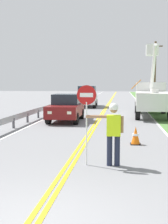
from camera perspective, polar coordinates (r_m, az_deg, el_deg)
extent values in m
cube|color=yellow|center=(24.48, 3.77, 0.16)|extent=(0.11, 110.00, 0.01)
cube|color=yellow|center=(24.47, 4.19, 0.16)|extent=(0.11, 110.00, 0.01)
cube|color=silver|center=(24.52, 12.41, 0.05)|extent=(0.12, 110.00, 0.01)
cube|color=silver|center=(24.95, -4.30, 0.26)|extent=(0.12, 110.00, 0.01)
cylinder|color=#1E2338|center=(8.40, 6.61, -7.68)|extent=(0.16, 0.16, 0.88)
cylinder|color=#1E2338|center=(8.40, 5.10, -7.66)|extent=(0.16, 0.16, 0.88)
cube|color=#C6EA19|center=(8.26, 5.91, -2.67)|extent=(0.41, 0.26, 0.60)
cylinder|color=#996B4C|center=(8.24, 2.45, -0.92)|extent=(0.60, 0.11, 0.09)
cylinder|color=#996B4C|center=(8.26, 7.57, -2.48)|extent=(0.09, 0.09, 0.48)
sphere|color=#996B4C|center=(8.21, 5.94, 0.58)|extent=(0.22, 0.22, 0.22)
sphere|color=white|center=(8.20, 5.94, 0.92)|extent=(0.25, 0.25, 0.25)
cylinder|color=silver|center=(8.33, 0.50, -4.35)|extent=(0.04, 0.04, 1.85)
cylinder|color=#B71414|center=(8.21, 0.51, 3.41)|extent=(0.56, 0.03, 0.56)
cube|color=white|center=(8.19, 0.49, 3.40)|extent=(0.38, 0.01, 0.12)
cube|color=silver|center=(20.07, 13.59, 2.24)|extent=(2.48, 4.69, 1.10)
cube|color=silver|center=(23.50, 13.04, 3.35)|extent=(2.28, 2.18, 2.00)
cube|color=#1E2833|center=(24.52, 12.91, 4.15)|extent=(1.98, 0.14, 0.90)
cylinder|color=silver|center=(19.13, 13.82, 4.07)|extent=(0.56, 0.56, 0.24)
cylinder|color=silver|center=(20.69, 13.61, 8.48)|extent=(0.37, 3.27, 3.01)
cube|color=white|center=(22.35, 13.43, 11.92)|extent=(0.93, 0.93, 0.80)
cube|color=orange|center=(18.19, 10.32, 5.42)|extent=(0.62, 0.82, 0.59)
cylinder|color=black|center=(23.32, 10.48, 0.92)|extent=(0.36, 0.93, 0.92)
cylinder|color=black|center=(23.44, 15.52, 0.83)|extent=(0.36, 0.93, 0.92)
cylinder|color=black|center=(19.06, 10.65, -0.14)|extent=(0.36, 0.93, 0.92)
cube|color=maroon|center=(17.97, -3.62, 0.36)|extent=(1.90, 4.13, 0.72)
cube|color=#1E2833|center=(18.16, -3.50, 2.57)|extent=(1.65, 1.75, 0.64)
cube|color=#EAEACC|center=(15.88, -2.96, -0.17)|extent=(0.24, 0.06, 0.16)
cube|color=#EAEACC|center=(16.10, -6.84, -0.12)|extent=(0.24, 0.06, 0.16)
cylinder|color=black|center=(16.63, -1.61, -1.32)|extent=(0.29, 0.68, 0.68)
cylinder|color=black|center=(16.94, -7.11, -1.23)|extent=(0.29, 0.68, 0.68)
cylinder|color=black|center=(19.13, -0.52, -0.38)|extent=(0.29, 0.68, 0.68)
cylinder|color=black|center=(19.40, -5.34, -0.32)|extent=(0.29, 0.68, 0.68)
cube|color=silver|center=(29.03, 0.65, 2.62)|extent=(2.03, 4.67, 0.92)
cube|color=#1E2833|center=(29.00, 0.65, 4.36)|extent=(1.73, 2.92, 0.84)
cube|color=#EAEACC|center=(26.72, 1.45, 2.46)|extent=(0.24, 0.07, 0.16)
cube|color=#EAEACC|center=(26.81, -0.91, 2.47)|extent=(0.24, 0.07, 0.16)
cylinder|color=black|center=(27.59, 2.11, 1.50)|extent=(0.31, 0.69, 0.68)
cylinder|color=black|center=(27.72, -1.27, 1.52)|extent=(0.31, 0.69, 0.68)
cylinder|color=black|center=(30.43, 2.40, 1.90)|extent=(0.31, 0.69, 0.68)
cylinder|color=black|center=(30.55, -0.68, 1.92)|extent=(0.31, 0.69, 0.68)
cylinder|color=brown|center=(38.32, 13.91, 7.77)|extent=(0.28, 0.28, 7.68)
cube|color=brown|center=(38.58, 14.03, 12.58)|extent=(1.80, 0.14, 0.14)
cone|color=orange|center=(11.39, 10.23, -4.63)|extent=(0.36, 0.36, 0.70)
cylinder|color=white|center=(11.39, 10.23, -4.46)|extent=(0.25, 0.25, 0.08)
cube|color=black|center=(11.46, 10.20, -6.28)|extent=(0.40, 0.40, 0.03)
cube|color=#9EA0A3|center=(21.03, -8.21, 0.69)|extent=(0.06, 32.00, 0.32)
cube|color=#4C4C51|center=(15.67, -13.84, -2.15)|extent=(0.10, 0.10, 0.55)
cube|color=#4C4C51|center=(17.80, -11.18, -1.16)|extent=(0.10, 0.10, 0.55)
cube|color=#4C4C51|center=(19.97, -9.08, -0.39)|extent=(0.10, 0.10, 0.55)
cube|color=#4C4C51|center=(22.16, -7.40, 0.24)|extent=(0.10, 0.10, 0.55)
cube|color=#4C4C51|center=(24.36, -6.03, 0.75)|extent=(0.10, 0.10, 0.55)
cube|color=#4C4C51|center=(26.58, -4.88, 1.18)|extent=(0.10, 0.10, 0.55)
cube|color=#4C4C51|center=(28.81, -3.91, 1.54)|extent=(0.10, 0.10, 0.55)
cube|color=#4C4C51|center=(31.05, -3.08, 1.85)|extent=(0.10, 0.10, 0.55)
cube|color=#4C4C51|center=(33.30, -2.36, 2.12)|extent=(0.10, 0.10, 0.55)
cube|color=#4C4C51|center=(35.55, -1.73, 2.35)|extent=(0.10, 0.10, 0.55)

